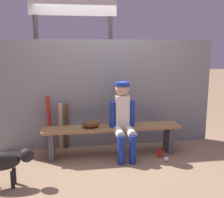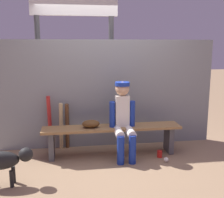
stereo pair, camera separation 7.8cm
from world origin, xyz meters
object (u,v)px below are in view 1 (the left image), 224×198
at_px(baseball, 166,159).
at_px(baseball_glove, 91,124).
at_px(bat_aluminum_red, 49,123).
at_px(dog, 4,161).
at_px(scoreboard, 76,10).
at_px(dugout_bench, 112,133).
at_px(bat_wood_natural, 61,127).
at_px(bat_wood_dark, 67,126).
at_px(cup_on_ground, 160,154).
at_px(cup_on_bench, 112,122).
at_px(player_seated, 124,117).

bearing_deg(baseball, baseball_glove, 159.95).
relative_size(baseball_glove, bat_aluminum_red, 0.30).
bearing_deg(dog, scoreboard, 62.84).
relative_size(dugout_bench, scoreboard, 0.64).
bearing_deg(bat_wood_natural, dugout_bench, -23.69).
relative_size(bat_wood_dark, dog, 0.95).
relative_size(bat_wood_natural, baseball, 11.06).
distance_m(cup_on_ground, dog, 2.33).
relative_size(baseball, cup_on_bench, 0.67).
distance_m(bat_wood_natural, dog, 1.35).
xyz_separation_m(bat_aluminum_red, cup_on_ground, (1.74, -0.60, -0.42)).
distance_m(bat_wood_natural, cup_on_ground, 1.70).
height_order(baseball_glove, baseball, baseball_glove).
distance_m(cup_on_ground, scoreboard, 3.00).
relative_size(player_seated, bat_aluminum_red, 1.28).
distance_m(dugout_bench, baseball, 0.94).
height_order(dugout_bench, cup_on_bench, cup_on_bench).
bearing_deg(dugout_bench, scoreboard, 111.59).
height_order(player_seated, baseball_glove, player_seated).
bearing_deg(player_seated, baseball_glove, 167.34).
bearing_deg(baseball, player_seated, 154.38).
distance_m(baseball, scoreboard, 3.13).
relative_size(bat_wood_dark, cup_on_bench, 7.29).
bearing_deg(player_seated, cup_on_bench, 129.53).
bearing_deg(bat_wood_natural, bat_aluminum_red, 174.04).
height_order(bat_wood_dark, baseball, bat_wood_dark).
xyz_separation_m(player_seated, cup_on_ground, (0.57, -0.11, -0.60)).
bearing_deg(dog, baseball, 9.69).
bearing_deg(cup_on_bench, dog, -150.38).
xyz_separation_m(dugout_bench, bat_wood_natural, (-0.82, 0.36, 0.04)).
distance_m(bat_aluminum_red, scoreboard, 2.17).
distance_m(bat_aluminum_red, cup_on_ground, 1.89).
distance_m(dugout_bench, scoreboard, 2.41).
distance_m(baseball, dog, 2.34).
distance_m(bat_wood_natural, scoreboard, 2.19).
height_order(baseball, dog, dog).
bearing_deg(scoreboard, cup_on_ground, -49.54).
height_order(scoreboard, dog, scoreboard).
bearing_deg(baseball_glove, baseball, -20.05).
xyz_separation_m(dugout_bench, cup_on_ground, (0.74, -0.22, -0.31)).
xyz_separation_m(baseball_glove, cup_on_bench, (0.35, 0.07, -0.00)).
bearing_deg(scoreboard, dugout_bench, -68.41).
relative_size(baseball_glove, baseball, 3.78).
xyz_separation_m(baseball_glove, bat_wood_dark, (-0.38, 0.38, -0.14)).
bearing_deg(cup_on_ground, bat_wood_natural, 159.64).
bearing_deg(cup_on_bench, baseball, -31.86).
bearing_deg(cup_on_bench, cup_on_ground, -21.54).
xyz_separation_m(baseball, dog, (-2.29, -0.39, 0.30)).
height_order(player_seated, baseball, player_seated).
distance_m(cup_on_bench, scoreboard, 2.24).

